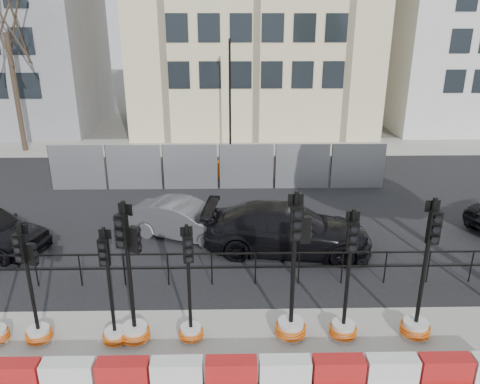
{
  "coord_description": "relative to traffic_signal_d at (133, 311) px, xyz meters",
  "views": [
    {
      "loc": [
        0.56,
        -10.1,
        6.98
      ],
      "look_at": [
        0.81,
        3.0,
        2.09
      ],
      "focal_mm": 35.0,
      "sensor_mm": 36.0,
      "label": 1
    }
  ],
  "objects": [
    {
      "name": "traffic_signal_g",
      "position": [
        4.78,
        0.05,
        -0.16
      ],
      "size": [
        0.64,
        0.64,
        3.24
      ],
      "rotation": [
        0.0,
        0.0,
        -0.08
      ],
      "color": "silver",
      "rests_on": "ground"
    },
    {
      "name": "traffic_signal_f",
      "position": [
        3.58,
        0.08,
        0.04
      ],
      "size": [
        0.72,
        0.72,
        3.63
      ],
      "rotation": [
        0.0,
        0.0,
        0.05
      ],
      "color": "silver",
      "rests_on": "ground"
    },
    {
      "name": "building_grey",
      "position": [
        -12.33,
        23.18,
        6.17
      ],
      "size": [
        11.0,
        9.06,
        14.0
      ],
      "color": "gray",
      "rests_on": "ground"
    },
    {
      "name": "traffic_signal_d",
      "position": [
        0.0,
        0.0,
        0.0
      ],
      "size": [
        0.68,
        0.68,
        3.48
      ],
      "rotation": [
        0.0,
        0.0,
        -0.34
      ],
      "color": "silver",
      "rests_on": "ground"
    },
    {
      "name": "traffic_signal_h",
      "position": [
        6.46,
        0.05,
        -0.11
      ],
      "size": [
        0.69,
        0.69,
        3.48
      ],
      "rotation": [
        0.0,
        0.0,
        0.06
      ],
      "color": "silver",
      "rests_on": "ground"
    },
    {
      "name": "car_b",
      "position": [
        0.64,
        5.46,
        -0.19
      ],
      "size": [
        4.11,
        4.81,
        1.27
      ],
      "primitive_type": "imported",
      "rotation": [
        0.0,
        0.0,
        1.17
      ],
      "color": "#4E4E53",
      "rests_on": "ground"
    },
    {
      "name": "barrier_row",
      "position": [
        1.67,
        -1.61,
        -0.46
      ],
      "size": [
        12.55,
        0.5,
        0.8
      ],
      "color": "red",
      "rests_on": "ground"
    },
    {
      "name": "ground",
      "position": [
        1.67,
        1.19,
        -0.83
      ],
      "size": [
        120.0,
        120.0,
        0.0
      ],
      "primitive_type": "plane",
      "color": "#51514C",
      "rests_on": "ground"
    },
    {
      "name": "car_c",
      "position": [
        3.97,
        4.42,
        -0.07
      ],
      "size": [
        3.44,
        5.77,
        1.52
      ],
      "primitive_type": "imported",
      "rotation": [
        0.0,
        0.0,
        1.44
      ],
      "color": "black",
      "rests_on": "ground"
    },
    {
      "name": "traffic_signal_e",
      "position": [
        1.27,
        0.05,
        -0.23
      ],
      "size": [
        0.57,
        0.57,
        2.91
      ],
      "rotation": [
        0.0,
        0.0,
        0.23
      ],
      "color": "silver",
      "rests_on": "ground"
    },
    {
      "name": "traffic_signal_b",
      "position": [
        -2.19,
        0.03,
        -0.11
      ],
      "size": [
        0.59,
        0.59,
        3.0
      ],
      "rotation": [
        0.0,
        0.0,
        -0.23
      ],
      "color": "silver",
      "rests_on": "ground"
    },
    {
      "name": "tree_bare_far",
      "position": [
        -9.33,
        16.69,
        5.83
      ],
      "size": [
        2.0,
        2.0,
        9.0
      ],
      "color": "#473828",
      "rests_on": "ground"
    },
    {
      "name": "traffic_signal_c",
      "position": [
        -0.45,
        -0.05,
        -0.23
      ],
      "size": [
        0.57,
        0.57,
        2.91
      ],
      "rotation": [
        0.0,
        0.0,
        -0.1
      ],
      "color": "silver",
      "rests_on": "ground"
    },
    {
      "name": "road",
      "position": [
        1.67,
        8.19,
        -0.81
      ],
      "size": [
        40.0,
        14.0,
        0.03
      ],
      "primitive_type": "cube",
      "color": "black",
      "rests_on": "ground"
    },
    {
      "name": "kerb_railing",
      "position": [
        1.67,
        2.39,
        -0.14
      ],
      "size": [
        18.0,
        0.04,
        1.0
      ],
      "color": "black",
      "rests_on": "ground"
    },
    {
      "name": "lamp_post_far",
      "position": [
        2.17,
        16.17,
        2.39
      ],
      "size": [
        0.12,
        0.56,
        6.0
      ],
      "color": "black",
      "rests_on": "ground"
    },
    {
      "name": "sidewalk_far",
      "position": [
        1.67,
        17.19,
        -0.82
      ],
      "size": [
        40.0,
        4.0,
        0.02
      ],
      "primitive_type": "cube",
      "color": "gray",
      "rests_on": "ground"
    },
    {
      "name": "heras_fencing",
      "position": [
        1.18,
        10.91,
        -0.11
      ],
      "size": [
        14.33,
        1.72,
        2.0
      ],
      "color": "#999BA1",
      "rests_on": "ground"
    }
  ]
}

